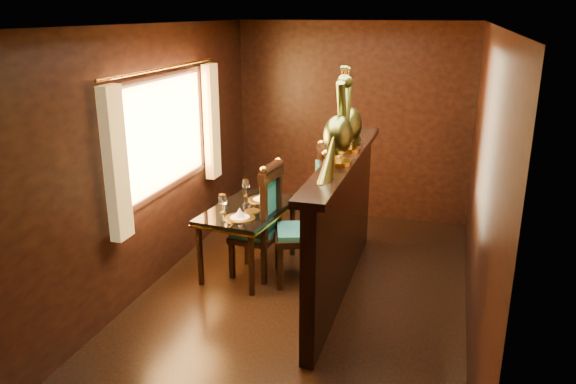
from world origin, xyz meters
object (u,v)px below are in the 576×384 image
Objects in this scene: chair_right at (265,218)px; peacock_left at (338,118)px; dining_table at (248,214)px; peacock_right at (349,109)px; chair_left at (313,212)px.

chair_right is 1.51× the size of peacock_left.
peacock_right reaches higher than dining_table.
peacock_left is at bearing -90.00° from peacock_right.
peacock_left is at bearing -23.02° from chair_right.
peacock_left is at bearing -75.87° from chair_left.
chair_left is 1.15× the size of chair_right.
dining_table is 0.25m from chair_right.
peacock_left reaches higher than dining_table.
dining_table is at bearing 156.72° from chair_left.
peacock_right reaches higher than chair_left.
chair_right is (0.22, -0.11, 0.02)m from dining_table.
peacock_left is (1.03, -0.55, 1.15)m from dining_table.
chair_left is 1.07m from peacock_right.
chair_right is at bearing -20.29° from dining_table.
dining_table is 1.56× the size of peacock_right.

